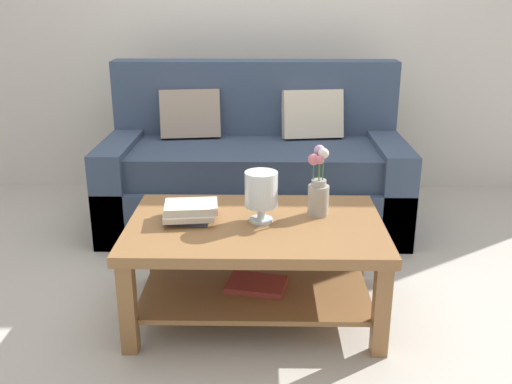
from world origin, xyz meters
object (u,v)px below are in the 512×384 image
at_px(couch, 254,171).
at_px(book_stack_main, 190,212).
at_px(flower_pitcher, 318,189).
at_px(coffee_table, 256,248).
at_px(glass_hurricane_vase, 261,191).

distance_m(couch, book_stack_main, 1.22).
bearing_deg(flower_pitcher, coffee_table, -159.55).
height_order(glass_hurricane_vase, flower_pitcher, flower_pitcher).
distance_m(book_stack_main, glass_hurricane_vase, 0.35).
relative_size(couch, flower_pitcher, 5.74).
bearing_deg(book_stack_main, glass_hurricane_vase, -1.63).
bearing_deg(coffee_table, glass_hurricane_vase, 35.88).
xyz_separation_m(couch, glass_hurricane_vase, (0.05, -1.18, 0.27)).
bearing_deg(glass_hurricane_vase, book_stack_main, 178.37).
bearing_deg(book_stack_main, coffee_table, -5.17).
distance_m(couch, glass_hurricane_vase, 1.21).
xyz_separation_m(book_stack_main, flower_pitcher, (0.61, 0.08, 0.09)).
xyz_separation_m(coffee_table, flower_pitcher, (0.30, 0.11, 0.26)).
relative_size(glass_hurricane_vase, flower_pitcher, 0.72).
relative_size(book_stack_main, glass_hurricane_vase, 1.13).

